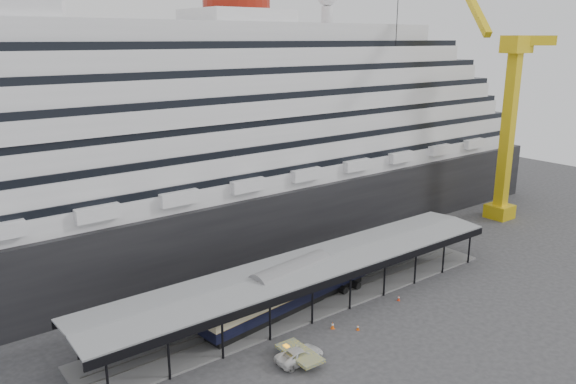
# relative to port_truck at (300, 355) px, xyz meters

# --- Properties ---
(ground) EXTENTS (200.00, 200.00, 0.00)m
(ground) POSITION_rel_port_truck_xyz_m (8.75, 4.16, -0.70)
(ground) COLOR #313134
(ground) RESTS_ON ground
(cruise_ship) EXTENTS (130.00, 30.00, 43.90)m
(cruise_ship) POSITION_rel_port_truck_xyz_m (8.80, 36.16, 17.65)
(cruise_ship) COLOR black
(cruise_ship) RESTS_ON ground
(platform_canopy) EXTENTS (56.00, 9.18, 5.30)m
(platform_canopy) POSITION_rel_port_truck_xyz_m (8.75, 9.16, 1.66)
(platform_canopy) COLOR slate
(platform_canopy) RESTS_ON ground
(crane_yellow) EXTENTS (23.83, 18.78, 47.60)m
(crane_yellow) POSITION_rel_port_truck_xyz_m (55.81, 14.70, 19.26)
(crane_yellow) COLOR gold
(crane_yellow) RESTS_ON ground
(port_truck) EXTENTS (5.08, 2.43, 1.40)m
(port_truck) POSITION_rel_port_truck_xyz_m (0.00, 0.00, 0.00)
(port_truck) COLOR silver
(port_truck) RESTS_ON ground
(pullman_carriage) EXTENTS (24.70, 6.32, 24.05)m
(pullman_carriage) POSITION_rel_port_truck_xyz_m (6.07, 9.16, 2.20)
(pullman_carriage) COLOR black
(pullman_carriage) RESTS_ON ground
(traffic_cone_left) EXTENTS (0.34, 0.34, 0.65)m
(traffic_cone_left) POSITION_rel_port_truck_xyz_m (8.89, 0.89, -0.37)
(traffic_cone_left) COLOR #D44F0B
(traffic_cone_left) RESTS_ON ground
(traffic_cone_mid) EXTENTS (0.52, 0.52, 0.81)m
(traffic_cone_mid) POSITION_rel_port_truck_xyz_m (6.91, 2.82, -0.30)
(traffic_cone_mid) COLOR #FB5E0D
(traffic_cone_mid) RESTS_ON ground
(traffic_cone_right) EXTENTS (0.45, 0.45, 0.66)m
(traffic_cone_right) POSITION_rel_port_truck_xyz_m (17.85, 3.00, -0.37)
(traffic_cone_right) COLOR red
(traffic_cone_right) RESTS_ON ground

